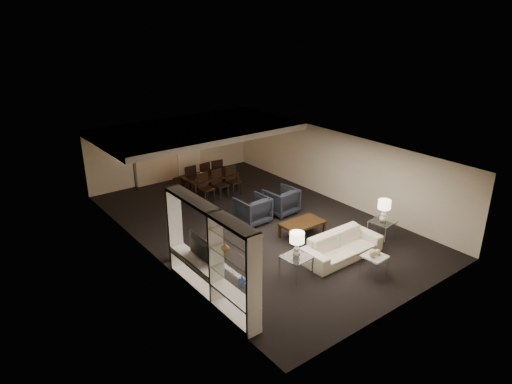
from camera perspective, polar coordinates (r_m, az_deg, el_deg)
The scene contains 35 objects.
floor at distance 14.64m, azimuth 0.00°, elevation -4.01°, with size 11.00×11.00×0.00m, color black.
ceiling at distance 13.74m, azimuth 0.00°, elevation 5.43°, with size 7.00×11.00×0.02m, color silver.
wall_back at distance 18.59m, azimuth -10.40°, elevation 5.40°, with size 7.00×0.02×2.50m, color #C0B49B.
wall_front at distance 10.72m, azimuth 18.34°, elevation -7.88°, with size 7.00×0.02×2.50m, color #C0B49B.
wall_left at distance 12.50m, azimuth -12.87°, elevation -2.96°, with size 0.02×11.00×2.50m, color #C0B49B.
wall_right at distance 16.38m, azimuth 9.78°, elevation 3.23°, with size 0.02×11.00×2.50m, color #C0B49B.
ceiling_soffit at distance 16.59m, azimuth -7.43°, elevation 7.73°, with size 7.00×4.00×0.20m, color silver.
curtains at distance 18.16m, azimuth -12.79°, elevation 4.67°, with size 1.50×0.12×2.40m, color beige.
door at distance 18.93m, azimuth -8.44°, elevation 5.18°, with size 0.90×0.05×2.10m, color silver.
painting at distance 19.48m, azimuth -4.90°, elevation 7.33°, with size 0.95×0.04×0.65m, color #142D38.
media_unit at distance 10.53m, azimuth -5.77°, elevation -7.82°, with size 0.38×3.40×2.35m, color white, non-canonical shape.
pendant_light at distance 16.86m, azimuth -6.47°, elevation 6.31°, with size 0.52×0.52×0.24m, color #D8591E.
sofa at distance 12.80m, azimuth 10.72°, elevation -6.67°, with size 2.37×0.93×0.69m, color beige.
coffee_table at distance 13.83m, azimuth 5.80°, elevation -4.66°, with size 1.30×0.76×0.47m, color #301D0D, non-canonical shape.
armchair_left at distance 14.57m, azimuth -0.46°, elevation -2.23°, with size 0.94×0.97×0.88m, color black.
armchair_right at distance 15.26m, azimuth 3.14°, elevation -1.12°, with size 0.94×0.97×0.88m, color black.
side_table_left at distance 11.75m, azimuth 5.02°, elevation -9.34°, with size 0.65×0.65×0.61m, color silver, non-canonical shape.
side_table_right at distance 14.02m, azimuth 15.42°, elevation -4.68°, with size 0.65×0.65×0.61m, color white, non-canonical shape.
table_lamp_left at distance 11.43m, azimuth 5.12°, elevation -6.58°, with size 0.37×0.37×0.67m, color beige, non-canonical shape.
table_lamp_right at distance 13.76m, azimuth 15.68°, elevation -2.29°, with size 0.37×0.37×0.67m, color beige, non-canonical shape.
marble_table at distance 12.24m, azimuth 14.52°, elevation -8.82°, with size 0.54×0.54×0.54m, color white, non-canonical shape.
gold_gourd_a at distance 12.00m, azimuth 14.38°, elevation -7.51°, with size 0.17×0.17×0.17m, color tan.
gold_gourd_b at distance 12.14m, azimuth 14.97°, elevation -7.25°, with size 0.15×0.15×0.15m, color #CABB6B.
television at distance 11.08m, azimuth -7.33°, elevation -7.08°, with size 0.13×1.02×0.59m, color black.
vase_blue at distance 9.65m, azimuth -1.76°, elevation -10.90°, with size 0.16×0.16×0.17m, color #2851B0.
vase_amber at distance 9.83m, azimuth -3.88°, elevation -6.87°, with size 0.18×0.18×0.19m, color #B2733B.
floor_speaker at distance 12.54m, azimuth -10.58°, elevation -5.85°, with size 0.14×0.14×1.26m, color black.
dining_table at distance 17.07m, azimuth -5.64°, elevation 1.02°, with size 2.03×1.13×0.71m, color black.
chair_nl at distance 16.20m, azimuth -6.23°, elevation 0.49°, with size 0.49×0.49×1.06m, color black, non-canonical shape.
chair_nm at distance 16.49m, azimuth -4.46°, elevation 0.95°, with size 0.49×0.49×1.06m, color black, non-canonical shape.
chair_nr at distance 16.80m, azimuth -2.75°, elevation 1.39°, with size 0.49×0.49×1.06m, color black, non-canonical shape.
chair_fl at distance 17.26m, azimuth -8.49°, elevation 1.73°, with size 0.49×0.49×1.06m, color black, non-canonical shape.
chair_fm at distance 17.53m, azimuth -6.79°, elevation 2.14°, with size 0.49×0.49×1.06m, color black, non-canonical shape.
chair_fr at distance 17.83m, azimuth -5.14°, elevation 2.53°, with size 0.49×0.49×1.06m, color black, non-canonical shape.
floor_lamp at distance 17.75m, azimuth -15.03°, elevation 2.70°, with size 0.23×0.23×1.60m, color black, non-canonical shape.
Camera 1 is at (-8.02, -10.48, 6.33)m, focal length 32.00 mm.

